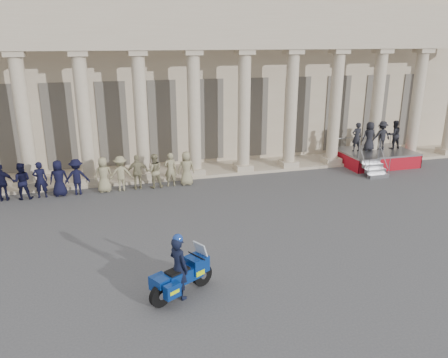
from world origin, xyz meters
TOP-DOWN VIEW (x-y plane):
  - ground at (0.00, 0.00)m, footprint 90.00×90.00m
  - building at (-0.00, 14.74)m, footprint 40.00×12.50m
  - officer_rank at (-7.01, 6.79)m, footprint 15.89×0.63m
  - reviewing_stand at (11.68, 7.48)m, footprint 3.93×3.85m
  - motorcycle at (-1.36, -2.67)m, footprint 1.93×1.39m
  - rider at (-1.46, -2.73)m, footprint 0.69×0.78m

SIDE VIEW (x-z plane):
  - ground at x=0.00m, z-range 0.00..0.00m
  - motorcycle at x=-1.36m, z-range -0.09..1.28m
  - officer_rank at x=-7.01m, z-range 0.00..1.66m
  - rider at x=-1.46m, z-range -0.01..1.88m
  - reviewing_stand at x=11.68m, z-range 0.04..2.45m
  - building at x=0.00m, z-range 0.02..9.02m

